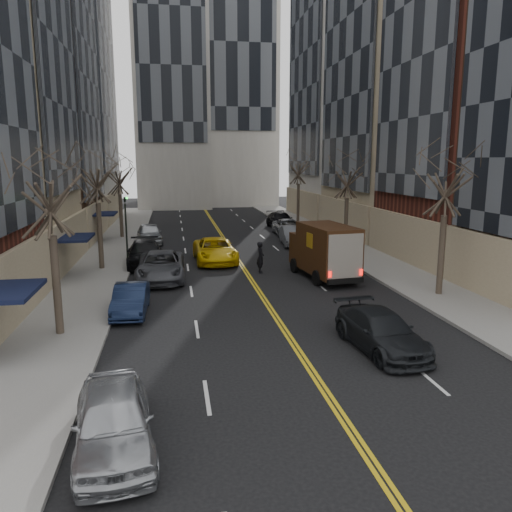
{
  "coord_description": "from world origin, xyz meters",
  "views": [
    {
      "loc": [
        -4.29,
        -11.51,
        6.79
      ],
      "look_at": [
        -0.41,
        11.87,
        2.2
      ],
      "focal_mm": 35.0,
      "sensor_mm": 36.0,
      "label": 1
    }
  ],
  "objects_px": {
    "ups_truck": "(324,251)",
    "pedestrian": "(261,257)",
    "taxi": "(215,250)",
    "observer_sedan": "(381,331)"
  },
  "relations": [
    {
      "from": "ups_truck",
      "to": "pedestrian",
      "type": "distance_m",
      "value": 3.99
    },
    {
      "from": "ups_truck",
      "to": "taxi",
      "type": "relative_size",
      "value": 1.05
    },
    {
      "from": "ups_truck",
      "to": "observer_sedan",
      "type": "height_order",
      "value": "ups_truck"
    },
    {
      "from": "observer_sedan",
      "to": "taxi",
      "type": "distance_m",
      "value": 17.38
    },
    {
      "from": "observer_sedan",
      "to": "taxi",
      "type": "bearing_deg",
      "value": 99.71
    },
    {
      "from": "ups_truck",
      "to": "observer_sedan",
      "type": "relative_size",
      "value": 1.2
    },
    {
      "from": "ups_truck",
      "to": "taxi",
      "type": "bearing_deg",
      "value": 128.39
    },
    {
      "from": "observer_sedan",
      "to": "taxi",
      "type": "xyz_separation_m",
      "value": [
        -4.59,
        16.76,
        0.1
      ]
    },
    {
      "from": "observer_sedan",
      "to": "pedestrian",
      "type": "distance_m",
      "value": 13.28
    },
    {
      "from": "ups_truck",
      "to": "pedestrian",
      "type": "height_order",
      "value": "ups_truck"
    }
  ]
}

